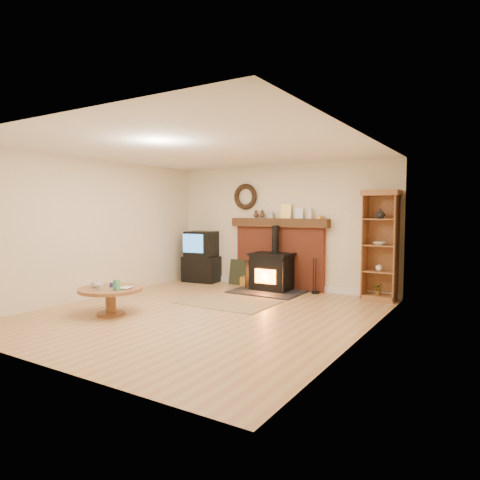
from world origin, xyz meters
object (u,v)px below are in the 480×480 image
Objects in this scene: wood_stove at (271,272)px; curio_cabinet at (381,245)px; coffee_table at (110,293)px; tv_unit at (202,258)px.

curio_cabinet reaches higher than wood_stove.
curio_cabinet is 2.01× the size of coffee_table.
tv_unit is at bearing -178.75° from curio_cabinet.
coffee_table is (-3.35, -3.38, -0.66)m from curio_cabinet.
wood_stove is at bearing -5.72° from tv_unit.
wood_stove is 1.40× the size of coffee_table.
wood_stove is 1.20× the size of tv_unit.
tv_unit is at bearing 174.28° from wood_stove.
wood_stove is 0.70× the size of curio_cabinet.
wood_stove is 1.93m from tv_unit.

